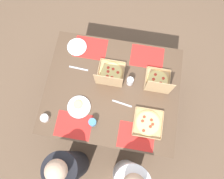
{
  "coord_description": "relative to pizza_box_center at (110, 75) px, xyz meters",
  "views": [
    {
      "loc": [
        -0.11,
        0.63,
        2.97
      ],
      "look_at": [
        0.0,
        0.0,
        0.78
      ],
      "focal_mm": 34.95,
      "sensor_mm": 36.0,
      "label": 1
    }
  ],
  "objects": [
    {
      "name": "cup_clear_left",
      "position": [
        -0.21,
        0.04,
        0.0
      ],
      "size": [
        0.07,
        0.07,
        0.11
      ],
      "primitive_type": "cylinder",
      "color": "silver",
      "rests_on": "dining_table"
    },
    {
      "name": "dining_table",
      "position": [
        -0.04,
        0.14,
        -0.15
      ],
      "size": [
        1.41,
        1.17,
        0.78
      ],
      "color": "#3F3328",
      "rests_on": "ground_plane"
    },
    {
      "name": "pizza_box_center",
      "position": [
        0.0,
        0.0,
        0.0
      ],
      "size": [
        0.28,
        0.3,
        0.32
      ],
      "color": "tan",
      "rests_on": "dining_table"
    },
    {
      "name": "pizza_box_corner_left",
      "position": [
        -0.45,
        0.43,
        -0.04
      ],
      "size": [
        0.29,
        0.29,
        0.04
      ],
      "color": "tan",
      "rests_on": "dining_table"
    },
    {
      "name": "ground_plane",
      "position": [
        -0.04,
        0.14,
        -0.83
      ],
      "size": [
        6.0,
        6.0,
        0.0
      ],
      "primitive_type": "plane",
      "color": "brown"
    },
    {
      "name": "condiment_bowl",
      "position": [
        0.57,
        0.56,
        -0.03
      ],
      "size": [
        0.08,
        0.08,
        0.05
      ],
      "primitive_type": "cylinder",
      "color": "white",
      "rests_on": "dining_table"
    },
    {
      "name": "plate_near_right",
      "position": [
        0.42,
        -0.27,
        -0.04
      ],
      "size": [
        0.22,
        0.22,
        0.02
      ],
      "color": "white",
      "rests_on": "dining_table"
    },
    {
      "name": "placemat_far_right",
      "position": [
        0.28,
        0.58,
        -0.05
      ],
      "size": [
        0.36,
        0.26,
        0.0
      ],
      "primitive_type": "cube",
      "color": "red",
      "rests_on": "dining_table"
    },
    {
      "name": "cup_red",
      "position": [
        0.09,
        0.52,
        -0.01
      ],
      "size": [
        0.08,
        0.08,
        0.09
      ],
      "primitive_type": "cylinder",
      "color": "teal",
      "rests_on": "dining_table"
    },
    {
      "name": "pizza_box_corner_right",
      "position": [
        -0.5,
        -0.01,
        -0.0
      ],
      "size": [
        0.26,
        0.26,
        0.3
      ],
      "color": "tan",
      "rests_on": "dining_table"
    },
    {
      "name": "placemat_far_left",
      "position": [
        -0.36,
        0.58,
        -0.05
      ],
      "size": [
        0.36,
        0.26,
        0.0
      ],
      "primitive_type": "cube",
      "color": "red",
      "rests_on": "dining_table"
    },
    {
      "name": "knife_by_far_left",
      "position": [
        0.35,
        -0.03,
        -0.05
      ],
      "size": [
        0.21,
        0.03,
        0.0
      ],
      "primitive_type": "cube",
      "rotation": [
        0.0,
        0.0,
        6.23
      ],
      "color": "#B7B7BC",
      "rests_on": "dining_table"
    },
    {
      "name": "placemat_near_left",
      "position": [
        -0.36,
        -0.29,
        -0.05
      ],
      "size": [
        0.36,
        0.26,
        0.0
      ],
      "primitive_type": "cube",
      "color": "red",
      "rests_on": "dining_table"
    },
    {
      "name": "plate_middle",
      "position": [
        0.26,
        0.38,
        -0.04
      ],
      "size": [
        0.24,
        0.24,
        0.03
      ],
      "color": "white",
      "rests_on": "dining_table"
    },
    {
      "name": "diner_right_seat",
      "position": [
        0.28,
        0.99,
        -0.29
      ],
      "size": [
        0.32,
        0.32,
        1.19
      ],
      "color": "black",
      "rests_on": "ground_plane"
    },
    {
      "name": "diner_left_seat",
      "position": [
        -0.36,
        0.99,
        -0.27
      ],
      "size": [
        0.32,
        0.32,
        1.23
      ],
      "color": "white",
      "rests_on": "ground_plane"
    },
    {
      "name": "placemat_near_right",
      "position": [
        0.28,
        -0.29,
        -0.05
      ],
      "size": [
        0.36,
        0.26,
        0.0
      ],
      "primitive_type": "cube",
      "color": "red",
      "rests_on": "dining_table"
    },
    {
      "name": "knife_by_far_right",
      "position": [
        -0.17,
        0.28,
        -0.05
      ],
      "size": [
        0.21,
        0.05,
        0.0
      ],
      "primitive_type": "cube",
      "rotation": [
        0.0,
        0.0,
        2.98
      ],
      "color": "#B7B7BC",
      "rests_on": "dining_table"
    }
  ]
}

